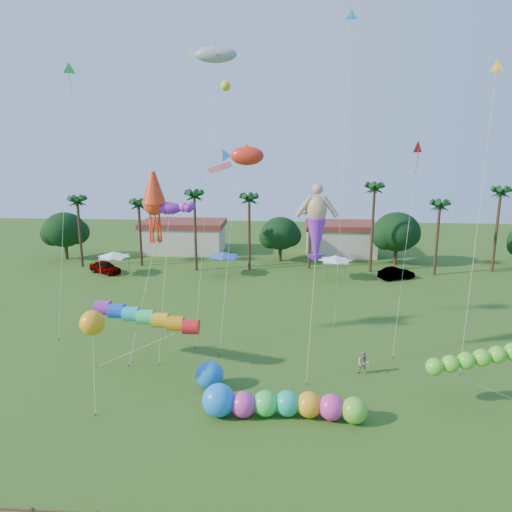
# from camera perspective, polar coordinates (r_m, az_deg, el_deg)

# --- Properties ---
(ground) EXTENTS (160.00, 160.00, 0.00)m
(ground) POSITION_cam_1_polar(r_m,az_deg,el_deg) (29.97, -1.44, -21.66)
(ground) COLOR #285116
(ground) RESTS_ON ground
(tree_line) EXTENTS (69.46, 8.91, 11.00)m
(tree_line) POSITION_cam_1_polar(r_m,az_deg,el_deg) (69.64, 4.90, 2.62)
(tree_line) COLOR #3A2819
(tree_line) RESTS_ON ground
(buildings_row) EXTENTS (35.00, 7.00, 4.00)m
(buildings_row) POSITION_cam_1_polar(r_m,az_deg,el_deg) (76.16, -0.21, 1.85)
(buildings_row) COLOR beige
(buildings_row) RESTS_ON ground
(tent_row) EXTENTS (31.00, 4.00, 0.60)m
(tent_row) POSITION_cam_1_polar(r_m,az_deg,el_deg) (63.02, -3.77, 0.08)
(tent_row) COLOR white
(tent_row) RESTS_ON ground
(car_a) EXTENTS (4.92, 3.88, 1.57)m
(car_a) POSITION_cam_1_polar(r_m,az_deg,el_deg) (67.81, -16.84, -1.23)
(car_a) COLOR #4C4C54
(car_a) RESTS_ON ground
(car_b) EXTENTS (4.78, 3.24, 1.49)m
(car_b) POSITION_cam_1_polar(r_m,az_deg,el_deg) (64.52, 15.74, -1.93)
(car_b) COLOR #4C4C54
(car_b) RESTS_ON ground
(spectator_b) EXTENTS (1.07, 0.95, 1.82)m
(spectator_b) POSITION_cam_1_polar(r_m,az_deg,el_deg) (38.67, 12.14, -11.87)
(spectator_b) COLOR #A19786
(spectator_b) RESTS_ON ground
(caterpillar_inflatable) EXTENTS (10.36, 2.21, 2.12)m
(caterpillar_inflatable) POSITION_cam_1_polar(r_m,az_deg,el_deg) (32.71, 2.48, -16.56)
(caterpillar_inflatable) COLOR #DB39A3
(caterpillar_inflatable) RESTS_ON ground
(blue_ball) EXTENTS (1.98, 1.98, 1.98)m
(blue_ball) POSITION_cam_1_polar(r_m,az_deg,el_deg) (36.09, -5.33, -13.39)
(blue_ball) COLOR blue
(blue_ball) RESTS_ON ground
(rainbow_tube) EXTENTS (9.67, 2.75, 4.11)m
(rainbow_tube) POSITION_cam_1_polar(r_m,az_deg,el_deg) (38.17, -10.58, -7.86)
(rainbow_tube) COLOR red
(rainbow_tube) RESTS_ON ground
(green_worm) EXTENTS (9.47, 2.52, 3.48)m
(green_worm) POSITION_cam_1_polar(r_m,az_deg,el_deg) (34.93, 19.72, -11.83)
(green_worm) COLOR #5CD32F
(green_worm) RESTS_ON ground
(orange_ball_kite) EXTENTS (2.10, 2.87, 6.41)m
(orange_ball_kite) POSITION_cam_1_polar(r_m,az_deg,el_deg) (34.04, -18.21, -7.27)
(orange_ball_kite) COLOR #FFA814
(orange_ball_kite) RESTS_ON ground
(merman_kite) EXTENTS (2.53, 4.75, 13.47)m
(merman_kite) POSITION_cam_1_polar(r_m,az_deg,el_deg) (37.14, 6.92, 3.13)
(merman_kite) COLOR tan
(merman_kite) RESTS_ON ground
(fish_kite) EXTENTS (4.40, 6.05, 16.62)m
(fish_kite) POSITION_cam_1_polar(r_m,az_deg,el_deg) (42.34, -1.04, 11.38)
(fish_kite) COLOR red
(fish_kite) RESTS_ON ground
(shark_kite) EXTENTS (5.10, 8.25, 24.95)m
(shark_kite) POSITION_cam_1_polar(r_m,az_deg,el_deg) (45.80, -4.62, 21.96)
(shark_kite) COLOR #9AA3A8
(shark_kite) RESTS_ON ground
(squid_kite) EXTENTS (2.52, 5.73, 14.71)m
(squid_kite) POSITION_cam_1_polar(r_m,az_deg,el_deg) (41.12, -11.56, 5.76)
(squid_kite) COLOR #EE3913
(squid_kite) RESTS_ON ground
(lobster_kite) EXTENTS (3.73, 5.28, 12.41)m
(lobster_kite) POSITION_cam_1_polar(r_m,az_deg,el_deg) (40.76, -9.94, 5.39)
(lobster_kite) COLOR purple
(lobster_kite) RESTS_ON ground
(delta_kite_red) EXTENTS (2.29, 4.13, 17.01)m
(delta_kite_red) POSITION_cam_1_polar(r_m,az_deg,el_deg) (42.32, 17.98, 11.30)
(delta_kite_red) COLOR red
(delta_kite_red) RESTS_ON ground
(delta_kite_yellow) EXTENTS (2.26, 4.04, 22.63)m
(delta_kite_yellow) POSITION_cam_1_polar(r_m,az_deg,el_deg) (41.41, 25.72, 18.10)
(delta_kite_yellow) COLOR #F9AE19
(delta_kite_yellow) RESTS_ON ground
(delta_kite_green) EXTENTS (1.71, 4.72, 23.44)m
(delta_kite_green) POSITION_cam_1_polar(r_m,az_deg,el_deg) (47.71, -20.60, 18.79)
(delta_kite_green) COLOR green
(delta_kite_green) RESTS_ON ground
(delta_kite_blue) EXTENTS (1.50, 4.35, 28.30)m
(delta_kite_blue) POSITION_cam_1_polar(r_m,az_deg,el_deg) (49.36, 10.82, 24.62)
(delta_kite_blue) COLOR #1C92FC
(delta_kite_blue) RESTS_ON ground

